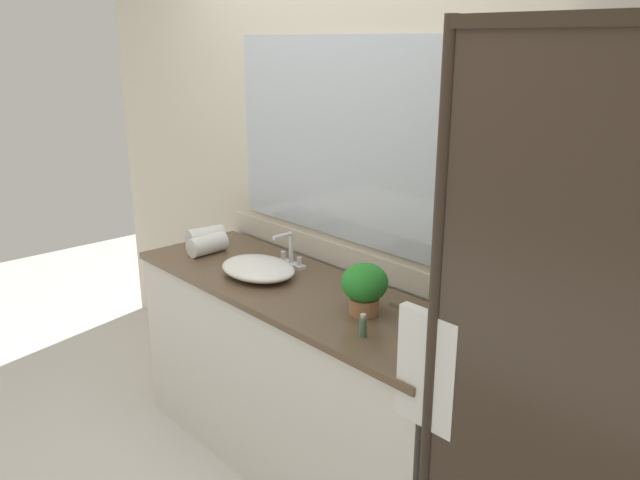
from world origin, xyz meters
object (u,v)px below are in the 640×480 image
object	(u,v)px
amenity_bottle_body_wash	(410,339)
rolled_towel_near_edge	(206,237)
sink_basin	(258,268)
soap_dish	(427,336)
amenity_bottle_shampoo	(363,326)
rolled_towel_middle	(208,245)
potted_plant	(365,286)
faucet	(290,255)

from	to	relation	value
amenity_bottle_body_wash	rolled_towel_near_edge	xyz separation A→B (m)	(-1.47, 0.11, 0.01)
sink_basin	soap_dish	xyz separation A→B (m)	(0.93, 0.05, -0.02)
amenity_bottle_shampoo	rolled_towel_middle	xyz separation A→B (m)	(-1.19, 0.10, 0.01)
amenity_bottle_shampoo	rolled_towel_middle	bearing A→B (deg)	175.23
sink_basin	rolled_towel_near_edge	bearing A→B (deg)	173.53
potted_plant	rolled_towel_middle	distance (m)	1.05
soap_dish	rolled_towel_near_edge	size ratio (longest dim) A/B	0.54
amenity_bottle_shampoo	rolled_towel_middle	distance (m)	1.19
sink_basin	rolled_towel_near_edge	xyz separation A→B (m)	(-0.53, 0.06, 0.02)
potted_plant	soap_dish	distance (m)	0.33
faucet	rolled_towel_near_edge	world-z (taller)	faucet
soap_dish	amenity_bottle_shampoo	size ratio (longest dim) A/B	1.15
soap_dish	rolled_towel_middle	xyz separation A→B (m)	(-1.36, -0.05, 0.03)
amenity_bottle_body_wash	soap_dish	bearing A→B (deg)	91.68
sink_basin	amenity_bottle_body_wash	bearing A→B (deg)	-2.79
sink_basin	rolled_towel_near_edge	size ratio (longest dim) A/B	2.10
potted_plant	soap_dish	bearing A→B (deg)	0.30
soap_dish	rolled_towel_near_edge	distance (m)	1.47
faucet	potted_plant	xyz separation A→B (m)	(0.62, -0.14, 0.06)
rolled_towel_middle	amenity_bottle_shampoo	bearing A→B (deg)	-4.77
potted_plant	rolled_towel_middle	world-z (taller)	potted_plant
faucet	potted_plant	size ratio (longest dim) A/B	0.83
potted_plant	amenity_bottle_body_wash	size ratio (longest dim) A/B	2.60
faucet	rolled_towel_near_edge	distance (m)	0.55
soap_dish	potted_plant	bearing A→B (deg)	-179.70
potted_plant	rolled_towel_middle	bearing A→B (deg)	-177.18
amenity_bottle_body_wash	rolled_towel_near_edge	size ratio (longest dim) A/B	0.43
sink_basin	potted_plant	distance (m)	0.63
amenity_bottle_body_wash	amenity_bottle_shampoo	bearing A→B (deg)	-163.58
potted_plant	rolled_towel_middle	size ratio (longest dim) A/B	1.05
faucet	amenity_bottle_shampoo	distance (m)	0.81
rolled_towel_near_edge	faucet	bearing A→B (deg)	13.57
amenity_bottle_body_wash	rolled_towel_middle	world-z (taller)	rolled_towel_middle
soap_dish	rolled_towel_middle	distance (m)	1.36
potted_plant	rolled_towel_near_edge	xyz separation A→B (m)	(-1.16, 0.01, -0.06)
soap_dish	amenity_bottle_body_wash	distance (m)	0.10
faucet	potted_plant	distance (m)	0.64
soap_dish	rolled_towel_near_edge	world-z (taller)	rolled_towel_near_edge
sink_basin	rolled_towel_middle	bearing A→B (deg)	179.80
sink_basin	rolled_towel_near_edge	world-z (taller)	rolled_towel_near_edge
rolled_towel_near_edge	rolled_towel_middle	bearing A→B (deg)	-28.22
potted_plant	sink_basin	bearing A→B (deg)	-175.13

